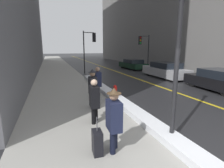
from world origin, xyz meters
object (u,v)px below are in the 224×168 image
pedestrian_in_glasses (114,118)px  traffic_light_far (143,45)px  pedestrian_in_fedora (93,87)px  rolling_suitcase (97,143)px  pedestrian_with_shoulder_bag (94,99)px  parked_car_dark_green (133,64)px  parked_car_silver (165,70)px  fire_hydrant (115,92)px  traffic_light_near (90,43)px  parked_car_black (220,80)px  lamp_post (180,22)px  pedestrian_trailing (98,81)px

pedestrian_in_glasses → traffic_light_far: bearing=151.5°
pedestrian_in_fedora → rolling_suitcase: pedestrian_in_fedora is taller
pedestrian_in_glasses → pedestrian_with_shoulder_bag: bearing=-175.7°
parked_car_dark_green → parked_car_silver: bearing=174.3°
pedestrian_with_shoulder_bag → fire_hydrant: pedestrian_with_shoulder_bag is taller
traffic_light_near → parked_car_black: (5.65, -10.06, -2.40)m
parked_car_silver → parked_car_dark_green: size_ratio=1.11×
lamp_post → traffic_light_near: lamp_post is taller
pedestrian_with_shoulder_bag → pedestrian_trailing: size_ratio=0.96×
rolling_suitcase → parked_car_black: bearing=117.3°
traffic_light_near → traffic_light_far: traffic_light_near is taller
pedestrian_with_shoulder_bag → parked_car_dark_green: 15.99m
traffic_light_near → pedestrian_in_glasses: 14.32m
parked_car_black → fire_hydrant: size_ratio=6.09×
fire_hydrant → parked_car_silver: bearing=36.0°
traffic_light_near → rolling_suitcase: traffic_light_near is taller
pedestrian_trailing → fire_hydrant: pedestrian_trailing is taller
parked_car_silver → fire_hydrant: 7.88m
lamp_post → traffic_light_near: 13.98m
pedestrian_with_shoulder_bag → pedestrian_in_glasses: bearing=4.3°
pedestrian_in_glasses → parked_car_black: 9.08m
fire_hydrant → traffic_light_near: bearing=84.6°
traffic_light_near → rolling_suitcase: size_ratio=4.37×
lamp_post → parked_car_dark_green: size_ratio=1.24×
rolling_suitcase → pedestrian_in_fedora: bearing=171.5°
lamp_post → parked_car_silver: (6.32, 8.97, -2.51)m
pedestrian_in_glasses → rolling_suitcase: 0.72m
pedestrian_in_glasses → parked_car_silver: 12.02m
traffic_light_near → pedestrian_in_fedora: (-2.30, -10.65, -2.09)m
traffic_light_near → fire_hydrant: 10.01m
parked_car_dark_green → rolling_suitcase: (-8.60, -15.51, -0.26)m
traffic_light_far → fire_hydrant: bearing=53.6°
lamp_post → rolling_suitcase: (-2.12, 0.04, -2.83)m
pedestrian_in_glasses → lamp_post: bearing=92.3°
lamp_post → traffic_light_near: (0.86, 13.95, -0.13)m
rolling_suitcase → pedestrian_trailing: bearing=168.0°
lamp_post → pedestrian_in_fedora: lamp_post is taller
parked_car_silver → parked_car_dark_green: 6.58m
traffic_light_near → rolling_suitcase: (-2.98, -13.91, -2.70)m
lamp_post → pedestrian_in_glasses: 2.82m
pedestrian_in_fedora → pedestrian_trailing: bearing=161.2°
fire_hydrant → pedestrian_in_fedora: bearing=-143.1°
parked_car_black → rolling_suitcase: bearing=118.8°
parked_car_silver → parked_car_black: bearing=-177.0°
pedestrian_in_glasses → pedestrian_in_fedora: pedestrian_in_fedora is taller
traffic_light_far → pedestrian_with_shoulder_bag: traffic_light_far is taller
pedestrian_in_glasses → pedestrian_in_fedora: (0.26, 3.28, 0.03)m
lamp_post → pedestrian_in_glasses: bearing=179.0°
pedestrian_with_shoulder_bag → parked_car_silver: 10.76m
traffic_light_near → pedestrian_with_shoulder_bag: size_ratio=2.74×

